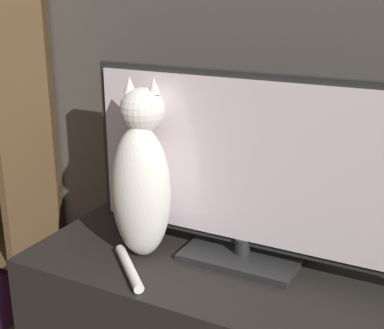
% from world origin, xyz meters
% --- Properties ---
extents(tv, '(0.94, 0.20, 0.54)m').
position_xyz_m(tv, '(-0.05, 1.01, 0.82)').
color(tv, black).
rests_on(tv, tv_stand).
extents(cat, '(0.22, 0.30, 0.52)m').
position_xyz_m(cat, '(-0.32, 0.90, 0.78)').
color(cat, silver).
rests_on(cat, tv_stand).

